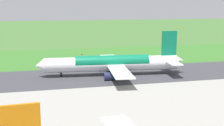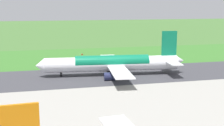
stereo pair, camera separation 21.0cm
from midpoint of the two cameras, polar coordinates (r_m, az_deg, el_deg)
ground_plane at (r=115.11m, az=6.04°, el=-1.93°), size 800.00×800.00×0.00m
runway_asphalt at (r=115.11m, az=6.04°, el=-1.92°), size 600.00×29.94×0.06m
grass_verge_foreground at (r=143.71m, az=1.97°, el=0.67°), size 600.00×80.00×0.04m
airliner_main at (r=110.81m, az=0.25°, el=-0.07°), size 54.15×44.38×15.88m
no_stopping_sign at (r=144.37m, az=-5.52°, el=1.30°), size 0.60×0.10×2.63m
traffic_cone_orange at (r=139.13m, az=-6.46°, el=0.38°), size 0.40×0.40×0.55m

